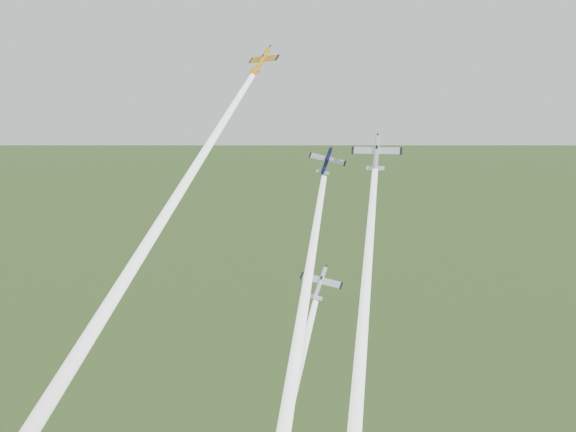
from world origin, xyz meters
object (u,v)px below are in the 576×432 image
object	(u,v)px
plane_yellow	(262,61)
plane_silver_right	(376,153)
plane_silver_low	(320,283)
plane_navy	(327,161)

from	to	relation	value
plane_yellow	plane_silver_right	distance (m)	27.94
plane_silver_right	plane_silver_low	distance (m)	22.89
plane_navy	plane_silver_low	size ratio (longest dim) A/B	0.91
plane_navy	plane_yellow	bearing A→B (deg)	164.71
plane_silver_right	plane_silver_low	world-z (taller)	plane_silver_right
plane_silver_right	plane_navy	bearing A→B (deg)	141.76
plane_yellow	plane_silver_right	size ratio (longest dim) A/B	0.92
plane_silver_right	plane_yellow	bearing A→B (deg)	152.25
plane_navy	plane_silver_right	world-z (taller)	plane_silver_right
plane_yellow	plane_navy	xyz separation A→B (m)	(12.81, -1.42, -16.87)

